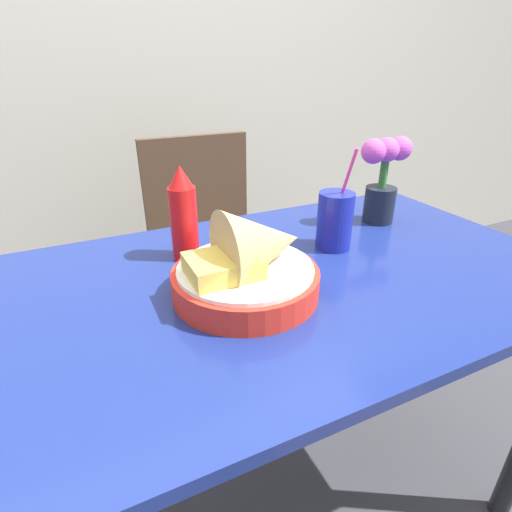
% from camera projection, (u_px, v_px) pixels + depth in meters
% --- Properties ---
extents(ground_plane, '(12.00, 12.00, 0.00)m').
position_uv_depth(ground_plane, '(265.00, 506.00, 1.13)').
color(ground_plane, '#38383D').
extents(wall_window, '(7.00, 0.06, 2.60)m').
position_uv_depth(wall_window, '(128.00, 14.00, 1.55)').
color(wall_window, '#B7B2A3').
rests_on(wall_window, ground_plane).
extents(dining_table, '(1.29, 0.71, 0.74)m').
position_uv_depth(dining_table, '(268.00, 320.00, 0.85)').
color(dining_table, navy).
rests_on(dining_table, ground_plane).
extents(chair_far_window, '(0.40, 0.40, 0.90)m').
position_uv_depth(chair_far_window, '(207.00, 239.00, 1.51)').
color(chair_far_window, '#473323').
rests_on(chair_far_window, ground_plane).
extents(food_basket, '(0.27, 0.27, 0.17)m').
position_uv_depth(food_basket, '(251.00, 265.00, 0.73)').
color(food_basket, red).
rests_on(food_basket, dining_table).
extents(ketchup_bottle, '(0.06, 0.06, 0.20)m').
position_uv_depth(ketchup_bottle, '(183.00, 215.00, 0.85)').
color(ketchup_bottle, red).
rests_on(ketchup_bottle, dining_table).
extents(drink_cup, '(0.08, 0.08, 0.23)m').
position_uv_depth(drink_cup, '(335.00, 222.00, 0.91)').
color(drink_cup, '#192399').
rests_on(drink_cup, dining_table).
extents(flower_vase, '(0.15, 0.08, 0.22)m').
position_uv_depth(flower_vase, '(383.00, 176.00, 1.03)').
color(flower_vase, black).
rests_on(flower_vase, dining_table).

